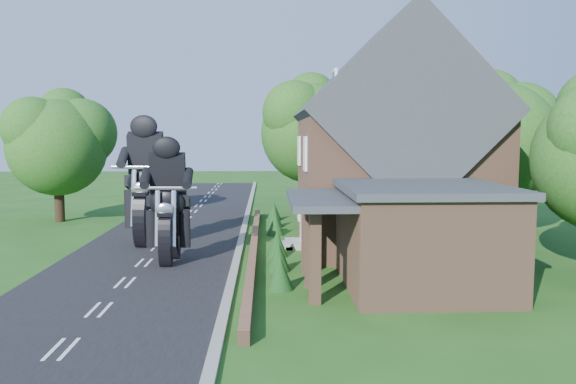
{
  "coord_description": "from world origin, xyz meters",
  "views": [
    {
      "loc": [
        4.86,
        -19.01,
        5.06
      ],
      "look_at": [
        5.72,
        3.12,
        2.8
      ],
      "focal_mm": 35.0,
      "sensor_mm": 36.0,
      "label": 1
    }
  ],
  "objects_px": {
    "garden_wall": "(254,247)",
    "motorcycle_follow": "(148,225)",
    "house": "(392,151)",
    "motorcycle_lead": "(169,245)",
    "annex": "(417,234)"
  },
  "relations": [
    {
      "from": "garden_wall",
      "to": "motorcycle_follow",
      "type": "bearing_deg",
      "value": 159.43
    },
    {
      "from": "house",
      "to": "motorcycle_lead",
      "type": "xyz_separation_m",
      "value": [
        -9.47,
        -3.06,
        -3.59
      ]
    },
    {
      "from": "motorcycle_lead",
      "to": "motorcycle_follow",
      "type": "distance_m",
      "value": 4.25
    },
    {
      "from": "annex",
      "to": "house",
      "type": "bearing_deg",
      "value": 84.76
    },
    {
      "from": "motorcycle_lead",
      "to": "motorcycle_follow",
      "type": "bearing_deg",
      "value": -65.27
    },
    {
      "from": "garden_wall",
      "to": "annex",
      "type": "bearing_deg",
      "value": -46.16
    },
    {
      "from": "garden_wall",
      "to": "annex",
      "type": "height_order",
      "value": "annex"
    },
    {
      "from": "garden_wall",
      "to": "house",
      "type": "relative_size",
      "value": 2.15
    },
    {
      "from": "house",
      "to": "annex",
      "type": "bearing_deg",
      "value": -95.24
    },
    {
      "from": "house",
      "to": "motorcycle_follow",
      "type": "xyz_separation_m",
      "value": [
        -11.12,
        0.85,
        -3.45
      ]
    },
    {
      "from": "garden_wall",
      "to": "house",
      "type": "bearing_deg",
      "value": 9.17
    },
    {
      "from": "garden_wall",
      "to": "motorcycle_lead",
      "type": "xyz_separation_m",
      "value": [
        -3.28,
        -2.06,
        0.55
      ]
    },
    {
      "from": "house",
      "to": "motorcycle_follow",
      "type": "distance_m",
      "value": 11.68
    },
    {
      "from": "house",
      "to": "motorcycle_lead",
      "type": "distance_m",
      "value": 10.58
    },
    {
      "from": "annex",
      "to": "motorcycle_follow",
      "type": "relative_size",
      "value": 3.69
    }
  ]
}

